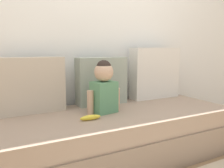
{
  "coord_description": "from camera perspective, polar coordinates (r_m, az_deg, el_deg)",
  "views": [
    {
      "loc": [
        -0.98,
        -1.73,
        0.97
      ],
      "look_at": [
        -0.06,
        0.0,
        0.67
      ],
      "focal_mm": 37.37,
      "sensor_mm": 36.0,
      "label": 1
    }
  ],
  "objects": [
    {
      "name": "throw_pillow_center",
      "position": [
        2.31,
        -2.58,
        0.75
      ],
      "size": [
        0.5,
        0.16,
        0.46
      ],
      "primitive_type": "cube",
      "color": "#99A393",
      "rests_on": "couch"
    },
    {
      "name": "back_wall",
      "position": [
        2.5,
        -4.97,
        12.27
      ],
      "size": [
        5.33,
        0.1,
        2.26
      ],
      "primitive_type": "cube",
      "color": "white",
      "rests_on": "ground"
    },
    {
      "name": "throw_pillow_left",
      "position": [
        2.11,
        -18.99,
        -0.26
      ],
      "size": [
        0.54,
        0.16,
        0.48
      ],
      "primitive_type": "cube",
      "color": "#C1B29E",
      "rests_on": "couch"
    },
    {
      "name": "couch",
      "position": [
        2.13,
        1.42,
        -12.33
      ],
      "size": [
        2.13,
        0.86,
        0.42
      ],
      "color": "#826C5B",
      "rests_on": "ground"
    },
    {
      "name": "throw_pillow_right",
      "position": [
        2.65,
        10.44,
        2.66
      ],
      "size": [
        0.58,
        0.16,
        0.56
      ],
      "primitive_type": "cube",
      "color": "silver",
      "rests_on": "couch"
    },
    {
      "name": "toddler",
      "position": [
        2.0,
        -2.0,
        -0.66
      ],
      "size": [
        0.31,
        0.19,
        0.45
      ],
      "color": "#568E66",
      "rests_on": "couch"
    },
    {
      "name": "ground_plane",
      "position": [
        2.22,
        1.4,
        -17.39
      ],
      "size": [
        12.0,
        12.0,
        0.0
      ],
      "primitive_type": "plane",
      "color": "#93704C"
    },
    {
      "name": "banana",
      "position": [
        1.83,
        -5.3,
        -8.16
      ],
      "size": [
        0.17,
        0.05,
        0.04
      ],
      "primitive_type": "ellipsoid",
      "rotation": [
        0.0,
        0.0,
        -0.03
      ],
      "color": "yellow",
      "rests_on": "couch"
    }
  ]
}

